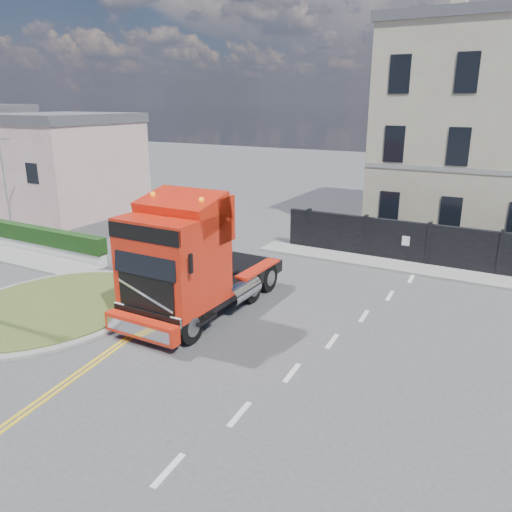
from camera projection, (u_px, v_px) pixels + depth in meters
The scene contains 11 objects.
ground at pixel (258, 318), 17.71m from camera, with size 120.00×120.00×0.00m, color #424244.
traffic_island at pixel (54, 307), 18.47m from camera, with size 6.80×6.80×0.17m.
hedge_wall at pixel (45, 240), 24.82m from camera, with size 8.00×0.55×1.35m.
pavement_side at pixel (28, 259), 24.11m from camera, with size 8.50×1.80×0.10m, color gray.
seaside_bldg_pink at pixel (64, 169), 33.66m from camera, with size 8.00×8.00×6.00m, color beige.
seaside_bldg_cream at pixel (15, 166), 39.22m from camera, with size 9.00×8.00×5.00m, color silver.
hoarding_fence at pixel (488, 253), 21.84m from camera, with size 18.80×0.25×2.00m.
georgian_building at pixel (503, 132), 26.92m from camera, with size 12.30×10.30×12.80m.
pavement_far at pixel (469, 277), 21.63m from camera, with size 20.00×1.60×0.12m, color gray.
truck at pixel (187, 265), 17.19m from camera, with size 2.77×7.32×4.38m.
lamppost_slim at pixel (4, 180), 27.32m from camera, with size 0.22×0.45×5.50m.
Camera 1 is at (7.90, -14.20, 7.38)m, focal length 35.00 mm.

